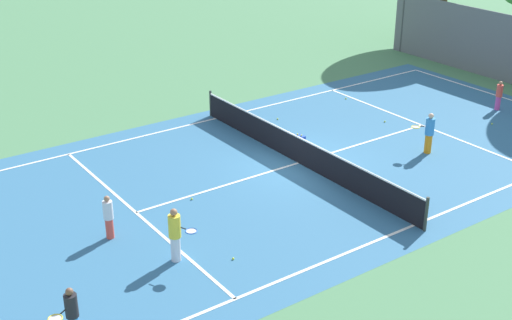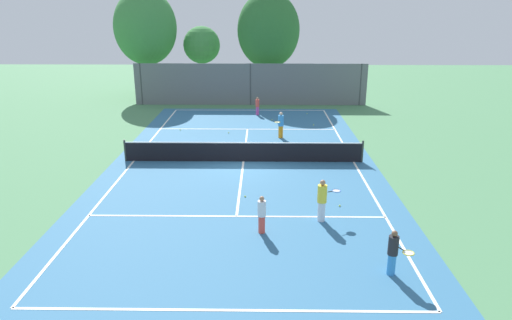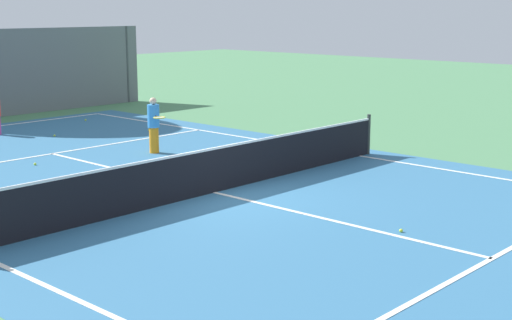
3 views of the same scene
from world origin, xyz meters
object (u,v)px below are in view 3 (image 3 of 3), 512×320
player_3 (154,125)px  tennis_ball_1 (1,210)px  ball_crate (135,187)px  tennis_ball_2 (149,130)px  tennis_ball_4 (86,120)px  tennis_ball_3 (35,164)px  tennis_ball_0 (71,221)px  tennis_ball_5 (54,136)px  tennis_ball_7 (401,231)px

player_3 → tennis_ball_1: bearing=-157.7°
ball_crate → tennis_ball_2: bearing=48.7°
tennis_ball_1 → tennis_ball_2: (8.18, 5.44, 0.00)m
tennis_ball_1 → tennis_ball_2: size_ratio=1.00×
player_3 → tennis_ball_4: size_ratio=23.37×
tennis_ball_4 → tennis_ball_3: bearing=-134.2°
tennis_ball_0 → tennis_ball_4: (7.56, 10.52, 0.00)m
tennis_ball_5 → tennis_ball_7: size_ratio=1.00×
tennis_ball_4 → tennis_ball_5: 3.27m
tennis_ball_1 → tennis_ball_3: 4.40m
tennis_ball_7 → tennis_ball_0: bearing=127.0°
tennis_ball_0 → tennis_ball_4: same height
tennis_ball_2 → tennis_ball_5: same height
tennis_ball_7 → tennis_ball_5: bearing=84.3°
tennis_ball_4 → tennis_ball_7: 15.87m
tennis_ball_4 → tennis_ball_5: (-2.56, -2.04, 0.00)m
player_3 → tennis_ball_4: (2.13, 6.39, -0.76)m
player_3 → tennis_ball_0: size_ratio=23.37×
ball_crate → tennis_ball_2: 8.49m
ball_crate → tennis_ball_2: ball_crate is taller
player_3 → tennis_ball_3: 3.37m
ball_crate → tennis_ball_4: size_ratio=6.45×
ball_crate → tennis_ball_3: bearing=87.2°
player_3 → tennis_ball_2: (2.26, 3.00, -0.76)m
player_3 → tennis_ball_3: (-3.13, 0.97, -0.76)m
tennis_ball_4 → tennis_ball_7: (-3.89, -15.39, 0.00)m
player_3 → tennis_ball_1: size_ratio=23.37×
tennis_ball_5 → tennis_ball_7: same height
ball_crate → tennis_ball_5: bearing=69.3°
player_3 → tennis_ball_4: bearing=71.5°
tennis_ball_7 → tennis_ball_4: bearing=75.8°
tennis_ball_2 → tennis_ball_3: same height
tennis_ball_2 → tennis_ball_3: bearing=-159.3°
tennis_ball_1 → tennis_ball_3: size_ratio=1.00×
player_3 → tennis_ball_3: bearing=162.7°
tennis_ball_2 → tennis_ball_5: (-2.69, 1.34, 0.00)m
player_3 → tennis_ball_2: size_ratio=23.37×
tennis_ball_1 → tennis_ball_5: (5.50, 6.78, 0.00)m
ball_crate → tennis_ball_5: size_ratio=6.45×
ball_crate → tennis_ball_1: bearing=160.0°
tennis_ball_1 → tennis_ball_7: (4.16, -6.56, 0.00)m
tennis_ball_1 → tennis_ball_4: 11.95m
tennis_ball_1 → tennis_ball_7: 7.77m
tennis_ball_1 → tennis_ball_2: same height
tennis_ball_1 → tennis_ball_5: size_ratio=1.00×
tennis_ball_5 → player_3: bearing=-84.4°
ball_crate → tennis_ball_5: 8.26m
tennis_ball_0 → tennis_ball_4: size_ratio=1.00×
tennis_ball_3 → tennis_ball_7: (1.37, -9.97, 0.00)m
tennis_ball_5 → tennis_ball_0: bearing=-120.6°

